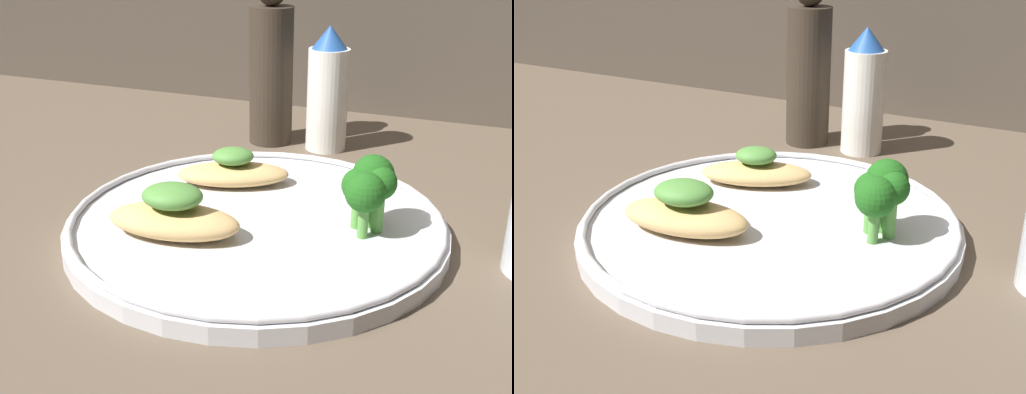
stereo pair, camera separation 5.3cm
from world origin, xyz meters
The scene contains 7 objects.
ground_plane centered at (0.00, 0.00, -0.50)cm, with size 180.00×180.00×1.00cm, color brown.
plate centered at (0.00, 0.00, 0.99)cm, with size 31.85×31.85×2.00cm.
grilled_meat_front centered at (-4.90, -5.25, 3.08)cm, with size 11.40×6.49×4.33cm.
grilled_meat_middle centered at (-4.90, 6.34, 2.71)cm, with size 11.46×8.17×3.62cm.
broccoli_bunch centered at (9.09, 1.40, 5.26)cm, with size 4.45×5.58×6.14cm.
sauce_bottle centered at (-0.87, 23.68, 6.73)cm, with size 4.65×4.65×14.08cm.
pepper_grinder centered at (-7.72, 23.68, 8.64)cm, with size 5.06×5.06×19.03cm.
Camera 1 is at (18.35, -45.24, 24.54)cm, focal length 45.00 mm.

